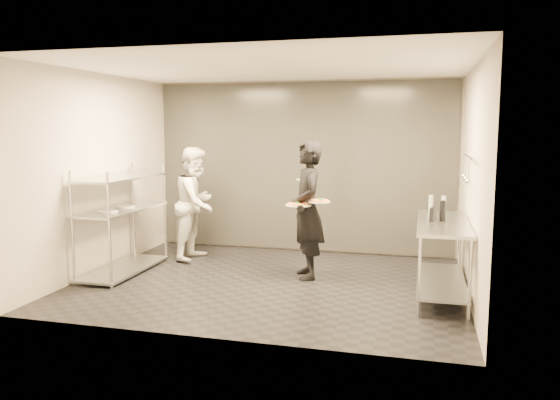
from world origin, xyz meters
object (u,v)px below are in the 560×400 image
(pizza_plate_near, at_px, (298,204))
(bottle_green, at_px, (431,203))
(pass_rack, at_px, (122,219))
(pizza_plate_far, at_px, (319,201))
(bottle_clear, at_px, (444,204))
(waiter, at_px, (307,210))
(prep_counter, at_px, (442,245))
(bottle_dark, at_px, (443,211))
(salad_plate, at_px, (306,178))
(chef, at_px, (196,203))
(pos_monitor, at_px, (433,214))

(pizza_plate_near, relative_size, bottle_green, 1.56)
(pass_rack, relative_size, pizza_plate_far, 5.56)
(pizza_plate_far, bearing_deg, bottle_clear, 20.12)
(waiter, relative_size, bottle_green, 8.51)
(prep_counter, distance_m, bottle_dark, 0.42)
(pass_rack, distance_m, waiter, 2.61)
(waiter, distance_m, bottle_green, 1.67)
(pass_rack, bearing_deg, salad_plate, 14.59)
(prep_counter, relative_size, pizza_plate_far, 6.26)
(waiter, xyz_separation_m, bottle_clear, (1.78, 0.41, 0.09))
(salad_plate, bearing_deg, pizza_plate_near, -90.92)
(pizza_plate_far, relative_size, bottle_clear, 1.33)
(bottle_green, height_order, bottle_dark, bottle_dark)
(waiter, height_order, salad_plate, waiter)
(salad_plate, xyz_separation_m, bottle_dark, (1.82, -0.62, -0.30))
(salad_plate, distance_m, bottle_green, 1.73)
(waiter, distance_m, bottle_clear, 1.83)
(pass_rack, height_order, bottle_dark, pass_rack)
(salad_plate, xyz_separation_m, bottle_green, (1.69, 0.15, -0.31))
(prep_counter, bearing_deg, chef, 164.24)
(prep_counter, distance_m, bottle_clear, 0.90)
(pos_monitor, distance_m, bottle_dark, 0.12)
(bottle_green, bearing_deg, pos_monitor, -88.73)
(pizza_plate_far, distance_m, salad_plate, 0.57)
(pizza_plate_near, bearing_deg, pass_rack, -175.33)
(chef, xyz_separation_m, pizza_plate_near, (1.81, -0.83, 0.16))
(chef, relative_size, salad_plate, 6.31)
(pizza_plate_far, height_order, bottle_dark, bottle_dark)
(pass_rack, xyz_separation_m, chef, (0.68, 1.03, 0.10))
(chef, bearing_deg, bottle_clear, -89.81)
(waiter, relative_size, chef, 1.07)
(prep_counter, relative_size, salad_plate, 6.52)
(prep_counter, relative_size, waiter, 0.96)
(prep_counter, distance_m, bottle_green, 0.91)
(bottle_dark, bearing_deg, bottle_clear, 87.16)
(pizza_plate_far, bearing_deg, waiter, 138.70)
(pizza_plate_far, distance_m, bottle_clear, 1.69)
(pizza_plate_far, height_order, pos_monitor, pizza_plate_far)
(bottle_green, xyz_separation_m, bottle_dark, (0.13, -0.77, 0.01))
(pos_monitor, xyz_separation_m, bottle_dark, (0.11, -0.01, 0.04))
(pizza_plate_near, bearing_deg, pos_monitor, -5.61)
(prep_counter, xyz_separation_m, waiter, (-1.75, 0.39, 0.31))
(prep_counter, distance_m, pizza_plate_near, 1.89)
(pizza_plate_near, distance_m, salad_plate, 0.54)
(pos_monitor, height_order, bottle_clear, bottle_clear)
(prep_counter, bearing_deg, bottle_clear, 87.97)
(pizza_plate_near, bearing_deg, salad_plate, 89.08)
(waiter, bearing_deg, chef, -131.62)
(pass_rack, bearing_deg, chef, 56.63)
(chef, distance_m, bottle_green, 3.52)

